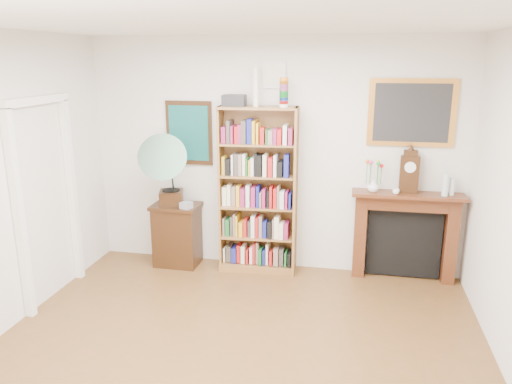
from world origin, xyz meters
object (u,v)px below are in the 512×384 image
gramophone (165,166)px  bottle_left (446,185)px  teacup (396,192)px  fireplace (405,229)px  bottle_right (452,186)px  bookshelf (258,182)px  mantel_clock (409,172)px  flower_vase (373,186)px  cd_stack (186,205)px  side_cabinet (177,235)px

gramophone → bottle_left: bearing=-13.2°
teacup → fireplace: bearing=40.1°
fireplace → gramophone: 2.91m
teacup → bottle_right: 0.62m
bookshelf → fireplace: bookshelf is taller
bottle_left → mantel_clock: bearing=170.2°
fireplace → teacup: teacup is taller
bookshelf → bottle_left: size_ratio=9.61×
mantel_clock → flower_vase: size_ratio=3.50×
cd_stack → flower_vase: 2.21m
side_cabinet → mantel_clock: size_ratio=1.62×
cd_stack → bottle_left: 2.99m
gramophone → bottle_right: size_ratio=4.59×
gramophone → bottle_right: 3.29m
fireplace → cd_stack: (-2.57, -0.27, 0.21)m
fireplace → bottle_left: 0.69m
gramophone → mantel_clock: gramophone is taller
fireplace → cd_stack: size_ratio=10.48×
side_cabinet → bottle_left: (3.14, 0.06, 0.78)m
bookshelf → gramophone: 1.11m
mantel_clock → gramophone: bearing=-172.7°
side_cabinet → bottle_right: (3.22, 0.10, 0.76)m
bookshelf → side_cabinet: bearing=178.5°
side_cabinet → fireplace: (2.76, 0.14, 0.22)m
mantel_clock → side_cabinet: bearing=-175.5°
bottle_left → gramophone: bearing=-176.5°
side_cabinet → fireplace: bearing=3.7°
cd_stack → mantel_clock: bearing=5.6°
bookshelf → fireplace: bearing=-1.0°
fireplace → flower_vase: bearing=-171.5°
flower_vase → teacup: (0.25, -0.06, -0.04)m
fireplace → bottle_left: bearing=-12.5°
teacup → bottle_right: size_ratio=0.38×
bookshelf → bottle_right: (2.20, 0.06, 0.04)m
bookshelf → teacup: (1.59, -0.03, -0.03)m
gramophone → flower_vase: gramophone is taller
mantel_clock → bookshelf: bearing=-175.4°
gramophone → bottle_right: (3.28, 0.24, -0.15)m
gramophone → bottle_right: bearing=-12.5°
cd_stack → bookshelf: bearing=11.8°
gramophone → cd_stack: 0.54m
side_cabinet → fireplace: fireplace is taller
mantel_clock → bottle_left: 0.41m
mantel_clock → bottle_right: 0.49m
cd_stack → flower_vase: bearing=5.3°
fireplace → teacup: bearing=-140.5°
gramophone → bottle_left: size_ratio=3.82×
bookshelf → mantel_clock: bookshelf is taller
gramophone → teacup: 2.69m
bookshelf → cd_stack: size_ratio=19.22×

